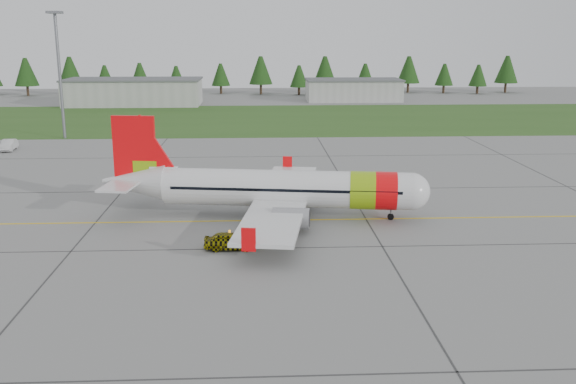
{
  "coord_description": "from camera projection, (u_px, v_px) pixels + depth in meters",
  "views": [
    {
      "loc": [
        -0.08,
        -49.14,
        16.77
      ],
      "look_at": [
        2.6,
        6.15,
        3.15
      ],
      "focal_mm": 40.0,
      "sensor_mm": 36.0,
      "label": 1
    }
  ],
  "objects": [
    {
      "name": "taxi_guideline",
      "position": [
        259.0,
        220.0,
        59.42
      ],
      "size": [
        120.0,
        0.25,
        0.02
      ],
      "primitive_type": "cube",
      "color": "gold",
      "rests_on": "ground"
    },
    {
      "name": "floodlight_mast",
      "position": [
        60.0,
        77.0,
        104.03
      ],
      "size": [
        0.5,
        0.5,
        20.0
      ],
      "primitive_type": "cylinder",
      "color": "slate",
      "rests_on": "ground"
    },
    {
      "name": "follow_me_car",
      "position": [
        229.0,
        224.0,
        51.01
      ],
      "size": [
        1.45,
        1.7,
        4.14
      ],
      "primitive_type": "imported",
      "rotation": [
        0.0,
        0.0,
        1.55
      ],
      "color": "#CABE0B",
      "rests_on": "ground"
    },
    {
      "name": "treeline",
      "position": [
        257.0,
        77.0,
        184.32
      ],
      "size": [
        160.0,
        8.0,
        10.0
      ],
      "primitive_type": null,
      "color": "#1C3F14",
      "rests_on": "ground"
    },
    {
      "name": "ground",
      "position": [
        260.0,
        248.0,
        51.67
      ],
      "size": [
        320.0,
        320.0,
        0.0
      ],
      "primitive_type": "plane",
      "color": "gray",
      "rests_on": "ground"
    },
    {
      "name": "grass_strip",
      "position": [
        257.0,
        119.0,
        131.2
      ],
      "size": [
        320.0,
        50.0,
        0.03
      ],
      "primitive_type": "cube",
      "color": "#30561E",
      "rests_on": "ground"
    },
    {
      "name": "service_van",
      "position": [
        7.0,
        134.0,
        94.91
      ],
      "size": [
        1.85,
        1.77,
        4.87
      ],
      "primitive_type": "imported",
      "rotation": [
        0.0,
        0.0,
        0.1
      ],
      "color": "silver",
      "rests_on": "ground"
    },
    {
      "name": "hangar_east",
      "position": [
        353.0,
        91.0,
        166.67
      ],
      "size": [
        24.0,
        12.0,
        5.2
      ],
      "primitive_type": "cube",
      "color": "#A8A8A3",
      "rests_on": "ground"
    },
    {
      "name": "hangar_west",
      "position": [
        134.0,
        93.0,
        156.23
      ],
      "size": [
        32.0,
        14.0,
        6.0
      ],
      "primitive_type": "cube",
      "color": "#A8A8A3",
      "rests_on": "ground"
    },
    {
      "name": "aircraft",
      "position": [
        279.0,
        189.0,
        60.09
      ],
      "size": [
        30.96,
        28.82,
        9.41
      ],
      "rotation": [
        0.0,
        0.0,
        -0.15
      ],
      "color": "silver",
      "rests_on": "ground"
    }
  ]
}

